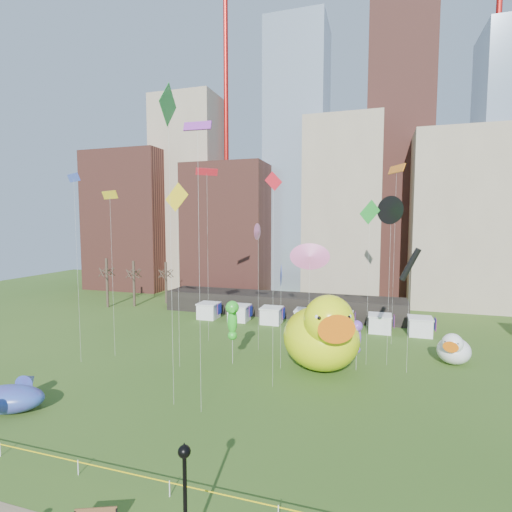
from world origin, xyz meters
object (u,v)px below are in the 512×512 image
(lamppost, at_px, (185,489))
(seahorse_purple, at_px, (357,334))
(whale_inflatable, at_px, (10,397))
(seahorse_green, at_px, (232,317))
(small_duck, at_px, (454,349))
(big_duck, at_px, (323,334))

(lamppost, bearing_deg, seahorse_purple, 76.19)
(seahorse_purple, relative_size, whale_inflatable, 0.75)
(seahorse_green, bearing_deg, small_duck, -5.21)
(small_duck, bearing_deg, seahorse_green, -145.49)
(big_duck, relative_size, whale_inflatable, 1.68)
(small_duck, relative_size, lamppost, 0.92)
(seahorse_green, xyz_separation_m, lamppost, (6.39, -22.46, -1.68))
(big_duck, distance_m, seahorse_green, 9.31)
(seahorse_green, relative_size, lamppost, 1.24)
(big_duck, bearing_deg, lamppost, -118.54)
(big_duck, xyz_separation_m, lamppost, (-2.76, -23.55, -0.39))
(seahorse_green, height_order, whale_inflatable, seahorse_green)
(small_duck, xyz_separation_m, whale_inflatable, (-34.89, -21.26, -0.50))
(big_duck, bearing_deg, seahorse_green, 164.99)
(whale_inflatable, bearing_deg, seahorse_purple, 13.97)
(small_duck, distance_m, whale_inflatable, 40.86)
(seahorse_purple, height_order, whale_inflatable, seahorse_purple)
(whale_inflatable, xyz_separation_m, lamppost, (19.35, -7.91, 2.18))
(big_duck, xyz_separation_m, seahorse_purple, (3.24, 0.87, 0.03))
(seahorse_purple, bearing_deg, whale_inflatable, -146.16)
(seahorse_purple, distance_m, whale_inflatable, 30.37)
(small_duck, height_order, whale_inflatable, small_duck)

